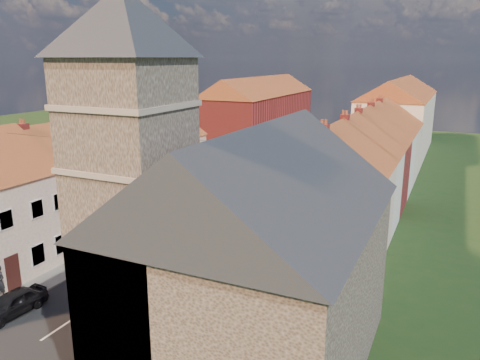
{
  "coord_description": "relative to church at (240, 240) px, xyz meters",
  "views": [
    {
      "loc": [
        16.82,
        -12.65,
        12.98
      ],
      "look_at": [
        1.45,
        20.25,
        3.5
      ],
      "focal_mm": 35.0,
      "sensor_mm": 36.0,
      "label": 1
    }
  ],
  "objects": [
    {
      "name": "ground",
      "position": [
        -9.36,
        -3.32,
        -5.88
      ],
      "size": [
        160.0,
        160.0,
        0.0
      ],
      "primitive_type": "plane",
      "color": "#243617",
      "rests_on": "ground"
    },
    {
      "name": "road",
      "position": [
        -9.36,
        26.68,
        -5.87
      ],
      "size": [
        7.0,
        90.0,
        0.02
      ],
      "primitive_type": "cube",
      "color": "black",
      "rests_on": "ground"
    },
    {
      "name": "pavement_left",
      "position": [
        -13.76,
        26.68,
        -5.82
      ],
      "size": [
        1.8,
        90.0,
        0.12
      ],
      "primitive_type": "cube",
      "color": "gray",
      "rests_on": "ground"
    },
    {
      "name": "pavement_right",
      "position": [
        -4.96,
        26.68,
        -5.82
      ],
      "size": [
        1.8,
        90.0,
        0.12
      ],
      "primitive_type": "cube",
      "color": "gray",
      "rests_on": "ground"
    },
    {
      "name": "church",
      "position": [
        0.0,
        0.0,
        0.0
      ],
      "size": [
        11.25,
        14.25,
        15.2
      ],
      "color": "#3A3028",
      "rests_on": "ground"
    },
    {
      "name": "cottage_r_tudor",
      "position": [
        -0.09,
        9.37,
        -1.41
      ],
      "size": [
        8.3,
        5.2,
        9.0
      ],
      "color": "beige",
      "rests_on": "ground"
    },
    {
      "name": "cottage_r_white_near",
      "position": [
        -0.06,
        14.77,
        -1.4
      ],
      "size": [
        8.3,
        6.0,
        9.0
      ],
      "color": "#FFDAC9",
      "rests_on": "ground"
    },
    {
      "name": "cottage_r_cream_mid",
      "position": [
        -0.06,
        20.17,
        -1.4
      ],
      "size": [
        8.3,
        5.2,
        9.0
      ],
      "color": "beige",
      "rests_on": "ground"
    },
    {
      "name": "cottage_r_pink",
      "position": [
        -0.06,
        25.57,
        -1.4
      ],
      "size": [
        8.3,
        6.0,
        9.0
      ],
      "color": "maroon",
      "rests_on": "ground"
    },
    {
      "name": "cottage_r_white_far",
      "position": [
        -0.06,
        30.97,
        -1.4
      ],
      "size": [
        8.3,
        5.2,
        9.0
      ],
      "color": "beige",
      "rests_on": "ground"
    },
    {
      "name": "cottage_r_cream_far",
      "position": [
        -0.06,
        36.37,
        -1.4
      ],
      "size": [
        8.3,
        6.0,
        9.0
      ],
      "color": "beige",
      "rests_on": "ground"
    },
    {
      "name": "cottage_l_white",
      "position": [
        -18.66,
        8.62,
        -1.51
      ],
      "size": [
        8.3,
        6.9,
        8.8
      ],
      "color": "beige",
      "rests_on": "ground"
    },
    {
      "name": "cottage_l_brick_mid",
      "position": [
        -18.66,
        14.72,
        -1.35
      ],
      "size": [
        8.3,
        5.7,
        9.1
      ],
      "color": "maroon",
      "rests_on": "ground"
    },
    {
      "name": "cottage_l_pink",
      "position": [
        -18.66,
        20.52,
        -1.51
      ],
      "size": [
        8.3,
        6.3,
        8.8
      ],
      "color": "#FFDAC9",
      "rests_on": "ground"
    },
    {
      "name": "block_right_far",
      "position": [
        -0.06,
        51.68,
        -0.58
      ],
      "size": [
        8.3,
        24.2,
        10.5
      ],
      "color": "beige",
      "rests_on": "ground"
    },
    {
      "name": "block_left_far",
      "position": [
        -18.66,
        46.68,
        -0.58
      ],
      "size": [
        8.3,
        24.2,
        10.5
      ],
      "color": "maroon",
      "rests_on": "ground"
    },
    {
      "name": "lamppost",
      "position": [
        -13.17,
        16.68,
        -2.34
      ],
      "size": [
        0.88,
        0.15,
        6.0
      ],
      "color": "black",
      "rests_on": "pavement_left"
    },
    {
      "name": "car_near",
      "position": [
        -12.56,
        -1.15,
        -5.25
      ],
      "size": [
        1.75,
        3.76,
        1.25
      ],
      "primitive_type": "imported",
      "rotation": [
        0.0,
        0.0,
        -0.08
      ],
      "color": "black",
      "rests_on": "ground"
    },
    {
      "name": "car_mid",
      "position": [
        -11.3,
        16.23,
        -5.27
      ],
      "size": [
        2.3,
        3.92,
        1.22
      ],
      "primitive_type": "imported",
      "rotation": [
        0.0,
        0.0,
        -0.29
      ],
      "color": "#A2A6AA",
      "rests_on": "ground"
    },
    {
      "name": "car_far",
      "position": [
        -12.26,
        30.68,
        -5.24
      ],
      "size": [
        2.78,
        4.72,
        1.28
      ],
      "primitive_type": "imported",
      "rotation": [
        0.0,
        0.0,
        -0.24
      ],
      "color": "navy",
      "rests_on": "ground"
    },
    {
      "name": "car_distant",
      "position": [
        -10.91,
        58.83,
        -5.35
      ],
      "size": [
        2.13,
        3.98,
        1.06
      ],
      "primitive_type": "imported",
      "rotation": [
        0.0,
        0.0,
        -0.1
      ],
      "color": "#B8BBC1",
      "rests_on": "ground"
    },
    {
      "name": "pedestrian_right",
      "position": [
        -4.26,
        15.0,
        -4.82
      ],
      "size": [
        1.07,
        0.93,
        1.87
      ],
      "primitive_type": "imported",
      "rotation": [
        0.0,
        0.0,
        2.86
      ],
      "color": "black",
      "rests_on": "pavement_right"
    }
  ]
}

